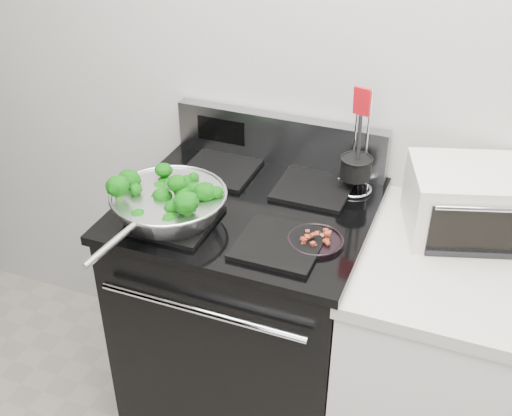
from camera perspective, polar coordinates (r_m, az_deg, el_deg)
The scene contains 8 objects.
back_wall at distance 2.09m, azimuth 10.60°, elevation 12.66°, with size 4.00×0.02×2.70m, color beige.
gas_range at distance 2.33m, azimuth -0.67°, elevation -9.32°, with size 0.79×0.69×1.13m.
counter at distance 2.25m, azimuth 16.18°, elevation -13.78°, with size 0.62×0.68×0.92m.
skillet at distance 1.97m, azimuth -7.76°, elevation 0.44°, with size 0.36×0.57×0.08m.
broccoli_pile at distance 1.96m, azimuth -7.77°, elevation 0.96°, with size 0.28×0.28×0.10m, color #043205, non-canonical shape.
bacon_plate at distance 1.88m, azimuth 5.32°, elevation -2.64°, with size 0.17×0.17×0.04m.
utensil_holder at distance 2.12m, azimuth 8.83°, elevation 3.10°, with size 0.12×0.12×0.37m.
toaster_oven at distance 2.03m, azimuth 18.58°, elevation 0.53°, with size 0.43×0.38×0.21m.
Camera 1 is at (0.36, -0.19, 2.05)m, focal length 45.00 mm.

